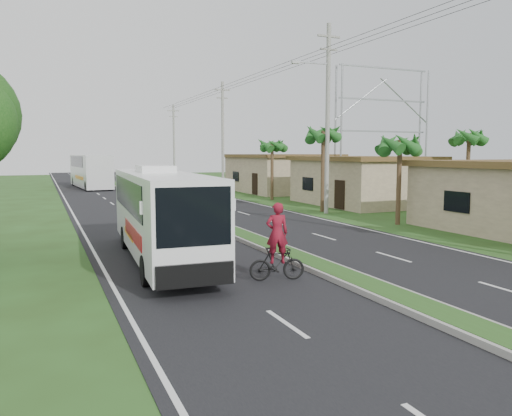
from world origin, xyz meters
name	(u,v)px	position (x,y,z in m)	size (l,w,h in m)	color
ground	(409,306)	(0.00, 0.00, 0.00)	(180.00, 180.00, 0.00)	#2A4419
road_asphalt	(191,216)	(0.00, 20.00, 0.01)	(14.00, 160.00, 0.02)	black
median_strip	(191,215)	(0.00, 20.00, 0.10)	(1.20, 160.00, 0.18)	gray
lane_edge_left	(77,222)	(-6.70, 20.00, 0.00)	(0.12, 160.00, 0.01)	silver
lane_edge_right	(288,211)	(6.70, 20.00, 0.00)	(0.12, 160.00, 0.01)	silver
shop_mid	(361,180)	(14.00, 22.00, 1.86)	(7.60, 10.60, 3.67)	tan
shop_far	(280,173)	(14.00, 36.00, 1.93)	(8.60, 11.60, 3.82)	tan
palm_verge_b	(400,145)	(9.40, 12.00, 4.36)	(2.40, 2.40, 5.05)	#473321
palm_verge_c	(323,135)	(8.80, 19.00, 5.12)	(2.40, 2.40, 5.85)	#473321
palm_verge_d	(272,145)	(9.30, 28.00, 4.55)	(2.40, 2.40, 5.25)	#473321
palm_behind_shop	(469,137)	(17.50, 15.00, 4.93)	(2.40, 2.40, 5.65)	#473321
utility_pole_b	(327,116)	(8.47, 18.00, 6.26)	(3.20, 0.28, 12.00)	gray
utility_pole_c	(223,136)	(8.50, 38.00, 5.67)	(1.60, 0.28, 11.00)	gray
utility_pole_d	(174,142)	(8.50, 58.00, 5.42)	(1.60, 0.28, 10.50)	gray
billboard_lattice	(383,123)	(22.00, 30.00, 6.82)	(10.18, 1.18, 12.07)	gray
coach_bus_main	(160,209)	(-4.59, 7.92, 1.89)	(2.80, 10.72, 3.43)	white
coach_bus_far	(90,169)	(-3.32, 49.67, 2.11)	(3.60, 12.90, 3.71)	silver
motorcyclist	(277,252)	(-2.00, 3.61, 0.90)	(1.77, 0.88, 2.41)	black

